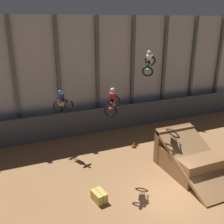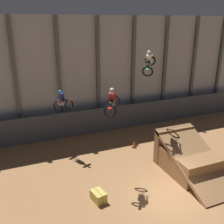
{
  "view_description": "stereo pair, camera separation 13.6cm",
  "coord_description": "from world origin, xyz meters",
  "px_view_note": "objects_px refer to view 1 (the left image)",
  "views": [
    {
      "loc": [
        -7.62,
        -9.96,
        9.29
      ],
      "look_at": [
        -0.95,
        5.71,
        3.34
      ],
      "focal_mm": 42.0,
      "sensor_mm": 36.0,
      "label": 1
    },
    {
      "loc": [
        -7.5,
        -10.01,
        9.29
      ],
      "look_at": [
        -0.95,
        5.71,
        3.34
      ],
      "focal_mm": 42.0,
      "sensor_mm": 36.0,
      "label": 2
    }
  ],
  "objects_px": {
    "rider_bike_right_air": "(149,63)",
    "traffic_cone_near_ramp": "(134,144)",
    "rider_bike_left_air": "(62,102)",
    "hay_bale_trackside": "(99,196)",
    "dirt_ramp": "(186,157)",
    "rider_bike_center_air": "(113,102)"
  },
  "relations": [
    {
      "from": "dirt_ramp",
      "to": "rider_bike_right_air",
      "type": "relative_size",
      "value": 3.01
    },
    {
      "from": "rider_bike_center_air",
      "to": "dirt_ramp",
      "type": "bearing_deg",
      "value": 22.14
    },
    {
      "from": "rider_bike_right_air",
      "to": "traffic_cone_near_ramp",
      "type": "height_order",
      "value": "rider_bike_right_air"
    },
    {
      "from": "rider_bike_right_air",
      "to": "traffic_cone_near_ramp",
      "type": "distance_m",
      "value": 6.62
    },
    {
      "from": "dirt_ramp",
      "to": "traffic_cone_near_ramp",
      "type": "distance_m",
      "value": 4.51
    },
    {
      "from": "rider_bike_center_air",
      "to": "rider_bike_left_air",
      "type": "bearing_deg",
      "value": 143.96
    },
    {
      "from": "traffic_cone_near_ramp",
      "to": "rider_bike_left_air",
      "type": "bearing_deg",
      "value": 165.53
    },
    {
      "from": "rider_bike_center_air",
      "to": "hay_bale_trackside",
      "type": "relative_size",
      "value": 1.77
    },
    {
      "from": "hay_bale_trackside",
      "to": "rider_bike_right_air",
      "type": "bearing_deg",
      "value": 35.54
    },
    {
      "from": "dirt_ramp",
      "to": "rider_bike_left_air",
      "type": "bearing_deg",
      "value": 140.97
    },
    {
      "from": "rider_bike_left_air",
      "to": "hay_bale_trackside",
      "type": "bearing_deg",
      "value": -110.57
    },
    {
      "from": "rider_bike_left_air",
      "to": "rider_bike_center_air",
      "type": "relative_size",
      "value": 1.03
    },
    {
      "from": "rider_bike_left_air",
      "to": "rider_bike_center_air",
      "type": "height_order",
      "value": "rider_bike_center_air"
    },
    {
      "from": "rider_bike_left_air",
      "to": "hay_bale_trackside",
      "type": "xyz_separation_m",
      "value": [
        0.36,
        -6.23,
        -3.63
      ]
    },
    {
      "from": "rider_bike_right_air",
      "to": "hay_bale_trackside",
      "type": "height_order",
      "value": "rider_bike_right_air"
    },
    {
      "from": "dirt_ramp",
      "to": "rider_bike_center_air",
      "type": "xyz_separation_m",
      "value": [
        -4.88,
        0.86,
        4.12
      ]
    },
    {
      "from": "rider_bike_center_air",
      "to": "traffic_cone_near_ramp",
      "type": "xyz_separation_m",
      "value": [
        3.22,
        3.29,
        -4.7
      ]
    },
    {
      "from": "rider_bike_left_air",
      "to": "rider_bike_right_air",
      "type": "distance_m",
      "value": 6.52
    },
    {
      "from": "rider_bike_left_air",
      "to": "traffic_cone_near_ramp",
      "type": "relative_size",
      "value": 3.11
    },
    {
      "from": "traffic_cone_near_ramp",
      "to": "hay_bale_trackside",
      "type": "relative_size",
      "value": 0.58
    },
    {
      "from": "hay_bale_trackside",
      "to": "rider_bike_center_air",
      "type": "bearing_deg",
      "value": 47.67
    },
    {
      "from": "traffic_cone_near_ramp",
      "to": "dirt_ramp",
      "type": "bearing_deg",
      "value": -68.15
    }
  ]
}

